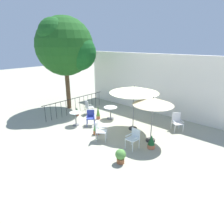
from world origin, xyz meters
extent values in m
plane|color=#A4A28B|center=(0.00, 0.00, 0.00)|extent=(60.00, 60.00, 0.00)
cube|color=white|center=(0.00, 3.63, 1.88)|extent=(10.33, 0.30, 3.75)
cube|color=black|center=(-3.36, 0.00, 1.00)|extent=(0.03, 4.72, 0.03)
cylinder|color=black|center=(-3.36, -2.18, 0.50)|extent=(0.02, 0.02, 1.00)
cylinder|color=black|center=(-3.36, -1.81, 0.50)|extent=(0.02, 0.02, 1.00)
cylinder|color=black|center=(-3.36, -1.45, 0.50)|extent=(0.02, 0.02, 1.00)
cylinder|color=black|center=(-3.36, -1.09, 0.50)|extent=(0.02, 0.02, 1.00)
cylinder|color=black|center=(-3.36, -0.73, 0.50)|extent=(0.02, 0.02, 1.00)
cylinder|color=black|center=(-3.36, -0.36, 0.50)|extent=(0.02, 0.02, 1.00)
cylinder|color=black|center=(-3.36, 0.00, 0.50)|extent=(0.02, 0.02, 1.00)
cylinder|color=black|center=(-3.36, 0.36, 0.50)|extent=(0.02, 0.02, 1.00)
cylinder|color=black|center=(-3.36, 0.73, 0.50)|extent=(0.02, 0.02, 1.00)
cylinder|color=black|center=(-3.36, 1.09, 0.50)|extent=(0.02, 0.02, 1.00)
cylinder|color=black|center=(-3.36, 1.45, 0.50)|extent=(0.02, 0.02, 1.00)
cylinder|color=black|center=(-3.36, 1.81, 0.50)|extent=(0.02, 0.02, 1.00)
cylinder|color=black|center=(-3.36, 2.18, 0.50)|extent=(0.02, 0.02, 1.00)
cylinder|color=brown|center=(-4.52, 0.34, 1.42)|extent=(0.29, 0.29, 2.85)
sphere|color=#1B521A|center=(-4.52, 0.34, 4.14)|extent=(3.68, 3.68, 3.68)
sphere|color=#124D1B|center=(-3.60, 0.71, 3.77)|extent=(2.21, 2.21, 2.21)
sphere|color=#225C20|center=(-5.26, 0.89, 4.32)|extent=(2.03, 2.03, 2.03)
sphere|color=#19521D|center=(-4.34, -0.49, 4.88)|extent=(1.84, 1.84, 1.84)
cylinder|color=#2D2D2D|center=(0.98, 0.41, 0.04)|extent=(0.44, 0.44, 0.08)
cylinder|color=slate|center=(0.98, 0.41, 1.16)|extent=(0.04, 0.04, 2.32)
cone|color=beige|center=(0.98, 0.41, 2.17)|extent=(2.50, 2.50, 0.31)
sphere|color=slate|center=(0.98, 0.41, 2.35)|extent=(0.06, 0.06, 0.06)
cylinder|color=#2D2D2D|center=(2.39, -0.12, 0.04)|extent=(0.44, 0.44, 0.08)
cylinder|color=slate|center=(2.39, -0.12, 1.06)|extent=(0.04, 0.04, 2.11)
cone|color=beige|center=(2.39, -0.12, 1.96)|extent=(1.82, 1.82, 0.31)
sphere|color=slate|center=(2.39, -0.12, 2.14)|extent=(0.06, 0.06, 0.06)
cylinder|color=white|center=(-1.72, -1.27, 0.75)|extent=(0.65, 0.65, 0.02)
cylinder|color=slate|center=(-1.72, -1.27, 0.37)|extent=(0.06, 0.06, 0.74)
cylinder|color=slate|center=(-1.72, -1.27, 0.01)|extent=(0.36, 0.36, 0.03)
cylinder|color=white|center=(-0.94, 0.75, 0.73)|extent=(0.80, 0.80, 0.02)
cylinder|color=slate|center=(-0.94, 0.75, 0.36)|extent=(0.06, 0.06, 0.71)
cylinder|color=slate|center=(-0.94, 0.75, 0.01)|extent=(0.44, 0.44, 0.03)
cube|color=silver|center=(0.62, -1.61, 0.47)|extent=(0.65, 0.64, 0.04)
cube|color=silver|center=(0.44, -1.74, 0.72)|extent=(0.27, 0.37, 0.47)
cube|color=silver|center=(0.74, -1.77, 0.59)|extent=(0.38, 0.28, 0.03)
cube|color=silver|center=(0.51, -1.45, 0.59)|extent=(0.38, 0.28, 0.03)
cylinder|color=silver|center=(0.92, -1.65, 0.22)|extent=(0.04, 0.04, 0.45)
cylinder|color=silver|center=(0.69, -1.31, 0.22)|extent=(0.04, 0.04, 0.45)
cylinder|color=silver|center=(0.55, -1.91, 0.22)|extent=(0.04, 0.04, 0.45)
cylinder|color=silver|center=(0.32, -1.57, 0.22)|extent=(0.04, 0.04, 0.45)
cube|color=silver|center=(-2.54, 0.52, 0.42)|extent=(0.56, 0.56, 0.04)
cube|color=silver|center=(-2.60, 0.32, 0.67)|extent=(0.42, 0.16, 0.45)
cube|color=silver|center=(-2.34, 0.46, 0.54)|extent=(0.16, 0.40, 0.03)
cube|color=silver|center=(-2.73, 0.58, 0.54)|extent=(0.16, 0.40, 0.03)
cylinder|color=silver|center=(-2.28, 0.65, 0.20)|extent=(0.04, 0.04, 0.40)
cylinder|color=silver|center=(-2.67, 0.77, 0.20)|extent=(0.04, 0.04, 0.40)
cylinder|color=silver|center=(-2.40, 0.26, 0.20)|extent=(0.04, 0.04, 0.40)
cylinder|color=silver|center=(-2.79, 0.38, 0.20)|extent=(0.04, 0.04, 0.40)
cube|color=white|center=(2.82, 1.81, 0.42)|extent=(0.69, 0.69, 0.04)
cube|color=white|center=(2.64, 1.96, 0.69)|extent=(0.33, 0.37, 0.49)
cube|color=white|center=(2.67, 1.64, 0.54)|extent=(0.36, 0.32, 0.03)
cube|color=white|center=(2.96, 1.98, 0.54)|extent=(0.36, 0.32, 0.03)
cylinder|color=white|center=(2.84, 1.49, 0.20)|extent=(0.04, 0.04, 0.40)
cylinder|color=white|center=(3.14, 1.83, 0.20)|extent=(0.04, 0.04, 0.40)
cylinder|color=white|center=(2.49, 1.79, 0.20)|extent=(0.04, 0.04, 0.40)
cylinder|color=white|center=(2.79, 2.13, 0.20)|extent=(0.04, 0.04, 0.40)
cube|color=white|center=(2.15, -1.25, 0.47)|extent=(0.48, 0.51, 0.04)
cube|color=white|center=(2.16, -1.03, 0.68)|extent=(0.43, 0.07, 0.39)
cube|color=white|center=(1.94, -1.24, 0.59)|extent=(0.07, 0.44, 0.03)
cube|color=white|center=(2.35, -1.26, 0.59)|extent=(0.07, 0.44, 0.03)
cylinder|color=white|center=(1.92, -1.46, 0.22)|extent=(0.04, 0.04, 0.45)
cylinder|color=white|center=(2.34, -1.49, 0.22)|extent=(0.04, 0.04, 0.45)
cylinder|color=white|center=(1.95, -1.02, 0.22)|extent=(0.04, 0.04, 0.45)
cylinder|color=white|center=(2.37, -1.04, 0.22)|extent=(0.04, 0.04, 0.45)
cube|color=#324098|center=(-1.06, -0.76, 0.44)|extent=(0.63, 0.63, 0.04)
cube|color=#324098|center=(-1.21, -0.61, 0.66)|extent=(0.32, 0.32, 0.39)
cube|color=#324098|center=(-1.20, -0.90, 0.56)|extent=(0.32, 0.32, 0.03)
cube|color=#324098|center=(-0.92, -0.62, 0.56)|extent=(0.32, 0.32, 0.03)
cylinder|color=#324098|center=(-1.06, -1.05, 0.21)|extent=(0.04, 0.04, 0.42)
cylinder|color=#324098|center=(-0.77, -0.77, 0.21)|extent=(0.04, 0.04, 0.42)
cylinder|color=#324098|center=(-1.35, -0.75, 0.21)|extent=(0.04, 0.04, 0.42)
cylinder|color=#324098|center=(-1.07, -0.47, 0.21)|extent=(0.04, 0.04, 0.42)
cylinder|color=#93523C|center=(-2.89, -0.28, 0.08)|extent=(0.23, 0.23, 0.17)
cylinder|color=#382819|center=(-2.89, -0.28, 0.16)|extent=(0.21, 0.21, 0.02)
cone|color=#466E40|center=(-2.89, -0.28, 0.35)|extent=(0.28, 0.28, 0.36)
cylinder|color=#C46C48|center=(2.75, -0.68, 0.09)|extent=(0.32, 0.32, 0.18)
cylinder|color=#382819|center=(2.75, -0.68, 0.17)|extent=(0.28, 0.28, 0.02)
cone|color=#1C5628|center=(2.75, -0.68, 0.40)|extent=(0.30, 0.30, 0.45)
cylinder|color=#B05A2B|center=(-0.04, -1.32, 0.11)|extent=(0.30, 0.30, 0.22)
cylinder|color=#382819|center=(-0.04, -1.32, 0.21)|extent=(0.26, 0.26, 0.02)
cone|color=#49943B|center=(-0.04, -1.32, 0.46)|extent=(0.30, 0.30, 0.48)
cylinder|color=#C66343|center=(-1.44, 0.19, 0.11)|extent=(0.23, 0.23, 0.21)
cylinder|color=#382819|center=(-1.44, 0.19, 0.20)|extent=(0.20, 0.20, 0.02)
cone|color=#548D33|center=(-1.44, 0.19, 0.50)|extent=(0.23, 0.23, 0.58)
cylinder|color=brown|center=(2.46, -2.44, 0.10)|extent=(0.30, 0.30, 0.20)
cylinder|color=#382819|center=(2.46, -2.44, 0.19)|extent=(0.26, 0.26, 0.02)
sphere|color=#53903F|center=(2.46, -2.44, 0.38)|extent=(0.41, 0.41, 0.41)
camera|label=1|loc=(6.50, -7.44, 4.38)|focal=31.24mm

